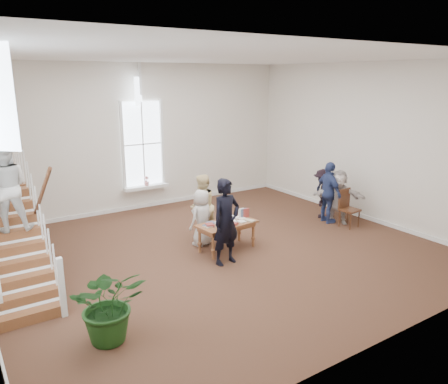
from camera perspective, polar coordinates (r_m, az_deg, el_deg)
ground at (r=10.59m, az=-0.53°, el=-7.82°), size 10.00×10.00×0.00m
room_shell at (r=14.17m, az=-10.16°, el=-0.46°), size 10.49×10.00×10.00m
staircase at (r=9.36m, az=-26.28°, el=-1.97°), size 1.10×4.10×2.92m
library_table at (r=10.53m, az=0.36°, el=-4.47°), size 1.52×0.88×0.75m
police_officer at (r=9.66m, az=0.29°, el=-3.91°), size 0.76×0.55×1.95m
elderly_woman at (r=10.80m, az=-2.93°, el=-3.36°), size 0.80×0.64×1.42m
person_yellow at (r=11.32m, az=-2.91°, el=-1.85°), size 0.99×0.89×1.67m
woman_cluster_a at (r=12.77m, az=13.51°, el=-0.08°), size 0.60×1.09×1.77m
woman_cluster_b at (r=13.25m, az=12.68°, el=-0.19°), size 1.06×1.04×1.46m
woman_cluster_c at (r=12.81m, az=14.76°, el=-0.61°), size 1.28×1.39×1.55m
floor_plant at (r=7.28m, az=-14.73°, el=-13.91°), size 1.36×1.25×1.27m
side_chair at (r=12.65m, az=15.79°, el=-1.71°), size 0.49×0.49×1.07m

